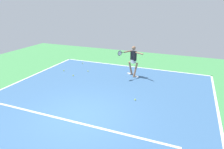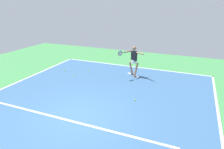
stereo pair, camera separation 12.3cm
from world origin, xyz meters
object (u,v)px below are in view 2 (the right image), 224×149
(tennis_player, at_px, (134,59))
(tennis_ball_by_baseline, at_px, (89,71))
(tennis_ball_near_service_line, at_px, (84,63))
(tennis_ball_far_corner, at_px, (65,70))
(tennis_ball_centre_court, at_px, (74,75))
(tennis_ball_by_sideline, at_px, (135,100))

(tennis_player, height_order, tennis_ball_by_baseline, tennis_player)
(tennis_player, relative_size, tennis_ball_by_baseline, 27.48)
(tennis_ball_near_service_line, relative_size, tennis_ball_far_corner, 1.00)
(tennis_ball_centre_court, bearing_deg, tennis_ball_by_baseline, -111.99)
(tennis_ball_near_service_line, bearing_deg, tennis_ball_centre_court, 107.28)
(tennis_ball_by_sideline, xyz_separation_m, tennis_ball_far_corner, (5.35, -2.21, 0.00))
(tennis_player, relative_size, tennis_ball_centre_court, 27.48)
(tennis_ball_near_service_line, bearing_deg, tennis_ball_by_baseline, 130.73)
(tennis_ball_far_corner, bearing_deg, tennis_ball_near_service_line, -98.90)
(tennis_ball_by_sideline, distance_m, tennis_ball_centre_court, 4.60)
(tennis_player, distance_m, tennis_ball_by_baseline, 3.03)
(tennis_ball_centre_court, xyz_separation_m, tennis_ball_by_baseline, (-0.43, -1.06, 0.00))
(tennis_ball_near_service_line, xyz_separation_m, tennis_ball_centre_court, (-0.76, 2.45, 0.00))
(tennis_ball_far_corner, relative_size, tennis_ball_by_baseline, 1.00)
(tennis_ball_far_corner, bearing_deg, tennis_ball_centre_court, 151.64)
(tennis_ball_near_service_line, height_order, tennis_ball_far_corner, same)
(tennis_player, bearing_deg, tennis_ball_centre_court, 51.78)
(tennis_ball_far_corner, relative_size, tennis_ball_centre_court, 1.00)
(tennis_ball_near_service_line, relative_size, tennis_ball_by_baseline, 1.00)
(tennis_player, relative_size, tennis_ball_near_service_line, 27.48)
(tennis_player, bearing_deg, tennis_ball_near_service_line, 14.11)
(tennis_ball_by_sideline, bearing_deg, tennis_ball_centre_court, -20.91)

